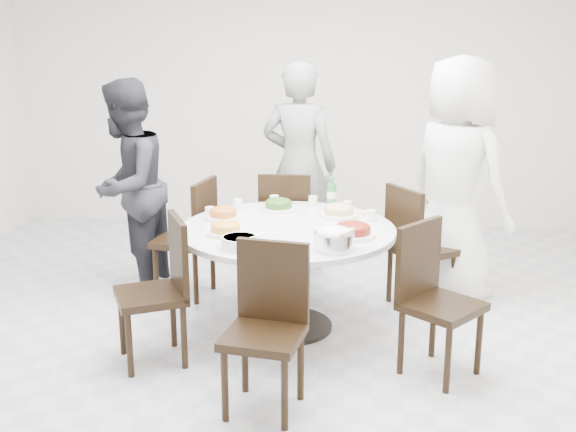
# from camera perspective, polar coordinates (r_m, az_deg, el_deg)

# --- Properties ---
(floor) EXTENTS (6.00, 6.00, 0.01)m
(floor) POSITION_cam_1_polar(r_m,az_deg,el_deg) (5.03, -1.28, -9.95)
(floor) COLOR silver
(floor) RESTS_ON ground
(wall_back) EXTENTS (6.00, 0.01, 2.80)m
(wall_back) POSITION_cam_1_polar(r_m,az_deg,el_deg) (7.58, 0.94, 9.67)
(wall_back) COLOR white
(wall_back) RESTS_ON ground
(wall_front) EXTENTS (6.00, 0.01, 2.80)m
(wall_front) POSITION_cam_1_polar(r_m,az_deg,el_deg) (1.76, -11.42, -10.19)
(wall_front) COLOR white
(wall_front) RESTS_ON ground
(dining_table) EXTENTS (1.50, 1.50, 0.75)m
(dining_table) POSITION_cam_1_polar(r_m,az_deg,el_deg) (5.11, -0.04, -4.96)
(dining_table) COLOR silver
(dining_table) RESTS_ON floor
(chair_ne) EXTENTS (0.58, 0.58, 0.95)m
(chair_ne) POSITION_cam_1_polar(r_m,az_deg,el_deg) (5.58, 10.57, -2.38)
(chair_ne) COLOR black
(chair_ne) RESTS_ON floor
(chair_n) EXTENTS (0.43, 0.43, 0.95)m
(chair_n) POSITION_cam_1_polar(r_m,az_deg,el_deg) (6.04, -0.11, -0.75)
(chair_n) COLOR black
(chair_n) RESTS_ON floor
(chair_nw) EXTENTS (0.50, 0.50, 0.95)m
(chair_nw) POSITION_cam_1_polar(r_m,az_deg,el_deg) (5.76, -8.25, -1.70)
(chair_nw) COLOR black
(chair_nw) RESTS_ON floor
(chair_sw) EXTENTS (0.56, 0.56, 0.95)m
(chair_sw) POSITION_cam_1_polar(r_m,az_deg,el_deg) (4.67, -10.83, -5.94)
(chair_sw) COLOR black
(chair_sw) RESTS_ON floor
(chair_s) EXTENTS (0.49, 0.49, 0.95)m
(chair_s) POSITION_cam_1_polar(r_m,az_deg,el_deg) (4.04, -1.96, -9.19)
(chair_s) COLOR black
(chair_s) RESTS_ON floor
(chair_se) EXTENTS (0.59, 0.59, 0.95)m
(chair_se) POSITION_cam_1_polar(r_m,az_deg,el_deg) (4.53, 12.09, -6.72)
(chair_se) COLOR black
(chair_se) RESTS_ON floor
(diner_right) EXTENTS (1.07, 1.09, 1.89)m
(diner_right) POSITION_cam_1_polar(r_m,az_deg,el_deg) (5.70, 13.17, 2.77)
(diner_right) COLOR silver
(diner_right) RESTS_ON floor
(diner_middle) EXTENTS (0.74, 0.56, 1.82)m
(diner_middle) POSITION_cam_1_polar(r_m,az_deg,el_deg) (6.32, 0.89, 4.01)
(diner_middle) COLOR black
(diner_middle) RESTS_ON floor
(diner_left) EXTENTS (0.76, 0.92, 1.71)m
(diner_left) POSITION_cam_1_polar(r_m,az_deg,el_deg) (5.90, -12.61, 2.27)
(diner_left) COLOR black
(diner_left) RESTS_ON floor
(dish_greens) EXTENTS (0.26, 0.26, 0.07)m
(dish_greens) POSITION_cam_1_polar(r_m,az_deg,el_deg) (5.44, -0.75, 0.79)
(dish_greens) COLOR white
(dish_greens) RESTS_ON dining_table
(dish_pale) EXTENTS (0.28, 0.28, 0.07)m
(dish_pale) POSITION_cam_1_polar(r_m,az_deg,el_deg) (5.28, 4.03, 0.35)
(dish_pale) COLOR white
(dish_pale) RESTS_ON dining_table
(dish_orange) EXTENTS (0.25, 0.25, 0.07)m
(dish_orange) POSITION_cam_1_polar(r_m,az_deg,el_deg) (5.22, -5.14, 0.12)
(dish_orange) COLOR white
(dish_orange) RESTS_ON dining_table
(dish_redbrown) EXTENTS (0.31, 0.31, 0.08)m
(dish_redbrown) POSITION_cam_1_polar(r_m,az_deg,el_deg) (4.80, 5.12, -1.18)
(dish_redbrown) COLOR white
(dish_redbrown) RESTS_ON dining_table
(dish_tofu) EXTENTS (0.25, 0.25, 0.07)m
(dish_tofu) POSITION_cam_1_polar(r_m,az_deg,el_deg) (4.85, -4.96, -1.09)
(dish_tofu) COLOR white
(dish_tofu) RESTS_ON dining_table
(rice_bowl) EXTENTS (0.26, 0.26, 0.11)m
(rice_bowl) POSITION_cam_1_polar(r_m,az_deg,el_deg) (4.52, 3.65, -1.97)
(rice_bowl) COLOR silver
(rice_bowl) RESTS_ON dining_table
(soup_bowl) EXTENTS (0.24, 0.24, 0.07)m
(soup_bowl) POSITION_cam_1_polar(r_m,az_deg,el_deg) (4.56, -3.83, -2.08)
(soup_bowl) COLOR white
(soup_bowl) RESTS_ON dining_table
(beverage_bottle) EXTENTS (0.07, 0.07, 0.25)m
(beverage_bottle) POSITION_cam_1_polar(r_m,az_deg,el_deg) (5.48, 3.48, 1.86)
(beverage_bottle) COLOR #2F773F
(beverage_bottle) RESTS_ON dining_table
(tea_cups) EXTENTS (0.07, 0.07, 0.08)m
(tea_cups) POSITION_cam_1_polar(r_m,az_deg,el_deg) (5.57, 0.38, 1.20)
(tea_cups) COLOR white
(tea_cups) RESTS_ON dining_table
(chopsticks) EXTENTS (0.24, 0.04, 0.01)m
(chopsticks) POSITION_cam_1_polar(r_m,az_deg,el_deg) (5.62, 0.27, 0.99)
(chopsticks) COLOR tan
(chopsticks) RESTS_ON dining_table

